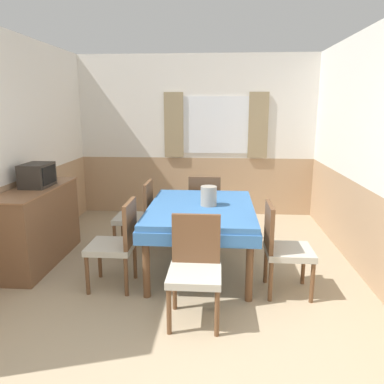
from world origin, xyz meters
TOP-DOWN VIEW (x-y plane):
  - wall_back at (0.02, 4.19)m, footprint 4.24×0.10m
  - wall_left at (-1.95, 2.09)m, footprint 0.05×4.57m
  - wall_right at (1.95, 2.09)m, footprint 0.05×4.57m
  - dining_table at (0.20, 1.92)m, footprint 1.16×1.55m
  - chair_left_near at (-0.60, 1.44)m, footprint 0.44×0.44m
  - chair_head_near at (0.20, 0.92)m, footprint 0.44×0.44m
  - chair_right_near at (1.00, 1.44)m, footprint 0.44×0.44m
  - chair_head_window at (0.20, 2.92)m, footprint 0.44×0.44m
  - chair_left_far at (-0.60, 2.40)m, footprint 0.44×0.44m
  - sideboard at (-1.68, 1.97)m, footprint 0.46×1.37m
  - tv at (-1.67, 2.04)m, footprint 0.29×0.40m
  - vase at (0.28, 1.93)m, footprint 0.17×0.17m

SIDE VIEW (x-z plane):
  - sideboard at x=-1.68m, z-range 0.01..0.90m
  - chair_left_near at x=-0.60m, z-range 0.04..0.93m
  - chair_head_near at x=0.20m, z-range 0.04..0.93m
  - chair_right_near at x=1.00m, z-range 0.04..0.93m
  - chair_head_window at x=0.20m, z-range 0.04..0.93m
  - chair_left_far at x=-0.60m, z-range 0.04..0.93m
  - dining_table at x=0.20m, z-range 0.26..1.00m
  - vase at x=0.28m, z-range 0.73..0.95m
  - tv at x=-1.67m, z-range 0.89..1.15m
  - wall_left at x=-1.95m, z-range 0.00..2.60m
  - wall_right at x=1.95m, z-range 0.00..2.60m
  - wall_back at x=0.02m, z-range 0.01..2.61m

